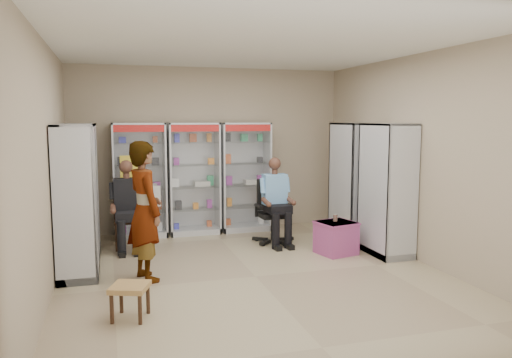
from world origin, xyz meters
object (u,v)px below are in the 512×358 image
object	(u,v)px
woven_stool_b	(130,302)
office_chair	(273,211)
cabinet_back_mid	(194,179)
standing_man	(145,211)
cabinet_left_far	(81,190)
wooden_chair	(127,219)
woven_stool_a	(339,233)
pink_trunk	(336,238)
cabinet_back_left	(140,180)
seated_shopkeeper	(274,203)
cabinet_right_far	(353,181)
cabinet_left_near	(76,201)
cabinet_right_near	(387,190)
cabinet_back_right	(245,177)

from	to	relation	value
woven_stool_b	office_chair	bearing A→B (deg)	47.14
cabinet_back_mid	standing_man	distance (m)	2.64
cabinet_left_far	wooden_chair	size ratio (longest dim) A/B	2.13
office_chair	woven_stool_a	xyz separation A→B (m)	(1.04, -0.38, -0.35)
cabinet_left_far	pink_trunk	xyz separation A→B (m)	(3.74, -1.07, -0.75)
cabinet_back_left	seated_shopkeeper	xyz separation A→B (m)	(2.10, -1.11, -0.33)
cabinet_right_far	wooden_chair	distance (m)	3.84
cabinet_back_mid	woven_stool_a	distance (m)	2.75
cabinet_left_far	pink_trunk	bearing A→B (deg)	73.99
woven_stool_a	standing_man	world-z (taller)	standing_man
cabinet_back_mid	pink_trunk	distance (m)	2.83
cabinet_back_left	office_chair	size ratio (longest dim) A/B	1.89
cabinet_left_near	pink_trunk	bearing A→B (deg)	90.42
cabinet_left_far	standing_man	world-z (taller)	cabinet_left_far
cabinet_right_far	office_chair	xyz separation A→B (m)	(-1.43, 0.07, -0.47)
standing_man	seated_shopkeeper	bearing A→B (deg)	-76.39
cabinet_left_far	woven_stool_a	xyz separation A→B (m)	(4.07, -0.51, -0.82)
cabinet_right_far	standing_man	world-z (taller)	cabinet_right_far
cabinet_right_near	woven_stool_b	world-z (taller)	cabinet_right_near
cabinet_left_far	wooden_chair	xyz separation A→B (m)	(0.68, 0.20, -0.53)
office_chair	standing_man	xyz separation A→B (m)	(-2.19, -1.37, 0.37)
cabinet_left_far	woven_stool_b	distance (m)	2.94
cabinet_back_left	woven_stool_a	size ratio (longest dim) A/B	5.52
cabinet_back_right	standing_man	bearing A→B (deg)	-129.23
cabinet_back_mid	cabinet_right_near	world-z (taller)	same
pink_trunk	standing_man	bearing A→B (deg)	-171.60
cabinet_back_mid	standing_man	size ratio (longest dim) A/B	1.11
seated_shopkeeper	cabinet_right_near	bearing A→B (deg)	-40.09
cabinet_left_near	woven_stool_b	distance (m)	1.94
wooden_chair	seated_shopkeeper	xyz separation A→B (m)	(2.35, -0.38, 0.20)
office_chair	woven_stool_a	bearing A→B (deg)	-22.07
cabinet_right_far	seated_shopkeeper	size ratio (longest dim) A/B	1.48
office_chair	woven_stool_b	distance (m)	3.61
cabinet_right_far	office_chair	size ratio (longest dim) A/B	1.89
woven_stool_a	standing_man	distance (m)	3.45
cabinet_back_left	cabinet_left_far	size ratio (longest dim) A/B	1.00
cabinet_left_near	standing_man	xyz separation A→B (m)	(0.85, -0.40, -0.10)
cabinet_back_right	cabinet_left_near	xyz separation A→B (m)	(-2.83, -2.03, 0.00)
cabinet_left_near	wooden_chair	xyz separation A→B (m)	(0.68, 1.30, -0.53)
wooden_chair	woven_stool_b	size ratio (longest dim) A/B	2.58
cabinet_back_right	office_chair	xyz separation A→B (m)	(0.20, -1.06, -0.47)
cabinet_back_left	woven_stool_b	bearing A→B (deg)	-95.29
cabinet_back_left	pink_trunk	xyz separation A→B (m)	(2.81, -2.00, -0.75)
cabinet_back_right	pink_trunk	distance (m)	2.32
cabinet_back_left	cabinet_back_mid	world-z (taller)	same
cabinet_back_left	cabinet_right_near	bearing A→B (deg)	-32.28
cabinet_right_near	woven_stool_a	distance (m)	1.20
cabinet_back_left	pink_trunk	bearing A→B (deg)	-35.48
cabinet_back_mid	woven_stool_a	world-z (taller)	cabinet_back_mid
cabinet_left_far	pink_trunk	world-z (taller)	cabinet_left_far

